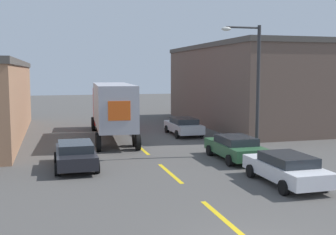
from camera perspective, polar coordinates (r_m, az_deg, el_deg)
name	(u,v)px	position (r m, az deg, el deg)	size (l,w,h in m)	color
road_centerline	(170,173)	(20.32, 0.26, -7.54)	(0.20, 17.13, 0.01)	gold
warehouse_right	(245,85)	(39.31, 10.34, 4.37)	(8.78, 19.66, 7.25)	brown
semi_truck	(111,106)	(31.03, -7.66, 1.58)	(3.38, 12.62, 3.99)	#B21919
parked_car_right_near	(286,168)	(18.92, 15.71, -6.61)	(2.09, 4.63, 1.33)	silver
parked_car_right_far	(184,126)	(32.19, 2.12, -1.14)	(2.09, 4.63, 1.33)	#B2B2B7
parked_car_right_mid	(235,147)	(23.49, 9.06, -3.97)	(2.09, 4.63, 1.33)	#2D5B38
parked_car_left_far	(75,154)	(21.73, -12.43, -4.87)	(2.09, 4.63, 1.33)	black
street_lamp	(254,80)	(24.54, 11.52, 4.94)	(2.40, 0.32, 7.44)	#2D2D30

